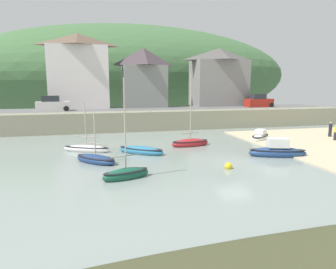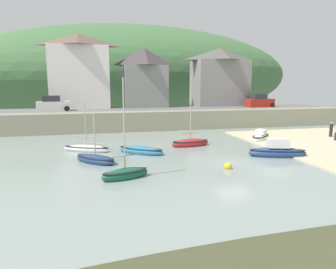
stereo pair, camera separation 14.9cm
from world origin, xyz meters
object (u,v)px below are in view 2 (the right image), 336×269
at_px(waterfront_building_centre, 145,77).
at_px(waterfront_building_right, 220,77).
at_px(sailboat_tall_mast, 95,159).
at_px(sailboat_far_left, 125,173).
at_px(mooring_buoy, 228,166).
at_px(dinghy_open_wooden, 86,149).
at_px(motorboat_with_cabin, 141,150).
at_px(person_near_water, 331,129).
at_px(parked_car_by_wall, 259,102).
at_px(sailboat_blue_trim, 261,137).
at_px(waterfront_building_left, 80,71).
at_px(fishing_boat_green, 190,143).
at_px(parked_car_near_slipway, 53,105).
at_px(sailboat_white_hull, 277,151).

relative_size(waterfront_building_centre, waterfront_building_right, 0.97).
distance_m(sailboat_tall_mast, sailboat_far_left, 4.75).
relative_size(sailboat_far_left, mooring_buoy, 11.84).
bearing_deg(dinghy_open_wooden, motorboat_with_cabin, 2.93).
bearing_deg(person_near_water, parked_car_by_wall, 93.71).
bearing_deg(waterfront_building_centre, parked_car_by_wall, -15.06).
xyz_separation_m(sailboat_tall_mast, motorboat_with_cabin, (3.73, 2.18, -0.00)).
distance_m(waterfront_building_right, sailboat_far_left, 33.34).
bearing_deg(mooring_buoy, parked_car_by_wall, 55.74).
bearing_deg(waterfront_building_right, sailboat_blue_trim, -98.54).
bearing_deg(parked_car_by_wall, waterfront_building_right, 132.84).
bearing_deg(waterfront_building_right, parked_car_by_wall, -44.06).
relative_size(waterfront_building_right, sailboat_far_left, 1.41).
xyz_separation_m(waterfront_building_left, sailboat_tall_mast, (1.90, -23.06, -7.43)).
height_order(sailboat_blue_trim, person_near_water, person_near_water).
distance_m(fishing_boat_green, parked_car_by_wall, 21.20).
relative_size(sailboat_blue_trim, fishing_boat_green, 0.52).
relative_size(waterfront_building_left, sailboat_blue_trim, 2.90).
relative_size(sailboat_blue_trim, parked_car_near_slipway, 0.85).
bearing_deg(fishing_boat_green, person_near_water, -5.69).
height_order(waterfront_building_centre, sailboat_blue_trim, waterfront_building_centre).
height_order(motorboat_with_cabin, parked_car_near_slipway, parked_car_near_slipway).
bearing_deg(sailboat_far_left, mooring_buoy, -12.78).
xyz_separation_m(parked_car_by_wall, mooring_buoy, (-15.25, -22.39, -3.04)).
relative_size(dinghy_open_wooden, fishing_boat_green, 0.65).
relative_size(waterfront_building_left, person_near_water, 6.43).
bearing_deg(mooring_buoy, parked_car_near_slipway, 122.15).
relative_size(sailboat_white_hull, fishing_boat_green, 0.70).
bearing_deg(sailboat_white_hull, dinghy_open_wooden, 177.14).
bearing_deg(sailboat_blue_trim, mooring_buoy, -172.11).
relative_size(sailboat_white_hull, mooring_buoy, 8.91).
distance_m(waterfront_building_centre, dinghy_open_wooden, 21.72).
bearing_deg(sailboat_blue_trim, motorboat_with_cabin, 152.56).
distance_m(waterfront_building_centre, parked_car_by_wall, 17.70).
distance_m(waterfront_building_right, fishing_boat_green, 22.64).
xyz_separation_m(sailboat_tall_mast, fishing_boat_green, (8.77, 4.28, 0.05)).
bearing_deg(sailboat_blue_trim, parked_car_near_slipway, 107.72).
height_order(parked_car_near_slipway, person_near_water, parked_car_near_slipway).
distance_m(motorboat_with_cabin, fishing_boat_green, 5.45).
bearing_deg(mooring_buoy, sailboat_far_left, -175.50).
bearing_deg(parked_car_by_wall, sailboat_far_left, -137.36).
relative_size(waterfront_building_right, sailboat_tall_mast, 2.30).
height_order(waterfront_building_centre, dinghy_open_wooden, waterfront_building_centre).
bearing_deg(sailboat_blue_trim, dinghy_open_wooden, 143.05).
xyz_separation_m(waterfront_building_centre, parked_car_near_slipway, (-12.60, -4.50, -3.64)).
xyz_separation_m(sailboat_tall_mast, person_near_water, (25.05, 4.94, 0.73)).
height_order(sailboat_blue_trim, mooring_buoy, sailboat_blue_trim).
relative_size(waterfront_building_right, person_near_water, 5.54).
height_order(waterfront_building_right, person_near_water, waterfront_building_right).
xyz_separation_m(sailboat_far_left, fishing_boat_green, (6.96, 8.67, -0.02)).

